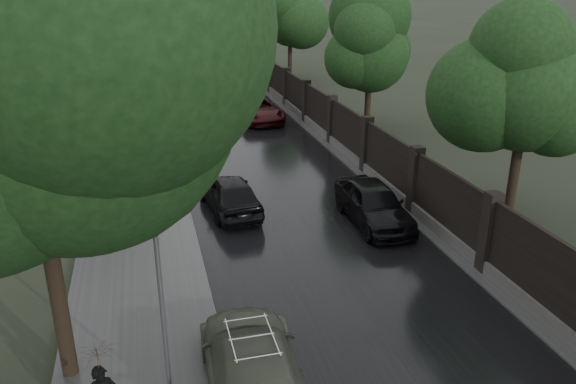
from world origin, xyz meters
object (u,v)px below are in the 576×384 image
Objects in this scene: lamp_post at (161,300)px; volga_sedan at (253,368)px; tree_right_a at (526,94)px; car_right_far at (257,110)px; tree_left_far at (94,35)px; tree_right_b at (371,47)px; traffic_light at (161,92)px; hatchback_left at (230,194)px; tree_right_c at (290,22)px; car_right_near at (373,203)px; pedestrian_umbrella at (99,365)px; tree_left_near at (26,108)px.

lamp_post reaches higher than volga_sedan.
car_right_far is (-5.90, 18.10, -4.21)m from tree_right_a.
tree_right_b is (15.50, -8.00, -0.29)m from tree_left_far.
tree_left_far reaches higher than volga_sedan.
car_right_far is at bearing 10.61° from traffic_light.
tree_left_far reaches higher than hatchback_left.
tree_right_c is 15.68m from car_right_far.
tree_left_far is 1.58× the size of car_right_near.
car_right_near is 12.69m from pedestrian_umbrella.
tree_left_near is 7.12m from volga_sedan.
volga_sedan reaches higher than car_right_far.
pedestrian_umbrella is at bearing -152.98° from lamp_post.
volga_sedan is 25.31m from car_right_far.
volga_sedan is (1.80, -0.17, -1.91)m from lamp_post.
tree_right_a reaches higher than car_right_near.
tree_left_near is 1.79× the size of lamp_post.
car_right_near is 1.87× the size of pedestrian_umbrella.
lamp_post is at bearing -153.26° from tree_right_a.
tree_left_far is 26.91m from tree_right_a.
car_right_near is (10.64, -20.60, -4.45)m from tree_left_far.
tree_right_c is at bearing 51.12° from pedestrian_umbrella.
tree_right_c is (0.00, 32.00, 0.00)m from tree_right_a.
car_right_far is 26.60m from pedestrian_umbrella.
tree_right_c is 31.26m from car_right_near.
car_right_far is at bearing -111.48° from hatchback_left.
tree_right_a is 1.37× the size of lamp_post.
lamp_post is at bearing -34.29° from tree_left_near.
tree_right_c is 1.37× the size of lamp_post.
traffic_light is 24.27m from pedestrian_umbrella.
hatchback_left is 1.77× the size of pedestrian_umbrella.
tree_left_near reaches higher than tree_right_c.
tree_right_b is at bearing -90.00° from tree_right_c.
traffic_light reaches higher than car_right_far.
car_right_near is (10.24, 6.40, -5.62)m from tree_left_near.
car_right_near is (-4.86, -12.60, -4.15)m from tree_right_b.
tree_left_near is at bearing -119.43° from car_right_far.
tree_right_c is at bearing -115.13° from hatchback_left.
tree_left_near is at bearing -112.20° from tree_right_c.
tree_right_c is 1.50× the size of car_right_near.
car_right_far is (9.60, -3.90, -4.50)m from tree_left_far.
tree_right_b is at bearing -140.13° from hatchback_left.
volga_sedan is (0.70, -23.67, -1.63)m from traffic_light.
traffic_light is at bearing -87.53° from hatchback_left.
tree_right_c is at bearing 80.66° from car_right_near.
car_right_far is at bearing 93.25° from car_right_near.
tree_left_far is 1.05× the size of tree_right_b.
hatchback_left is at bearing -72.87° from tree_left_far.
traffic_light is (3.30, 21.99, -4.02)m from tree_left_near.
hatchback_left is at bearing -134.42° from tree_right_b.
tree_right_a is 11.45m from hatchback_left.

